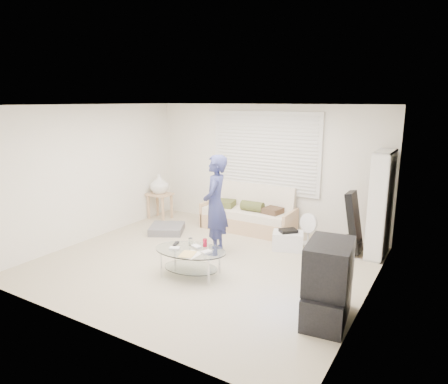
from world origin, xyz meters
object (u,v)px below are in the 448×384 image
Objects in this scene: bookshelf at (380,204)px; coffee_table at (191,255)px; tv_unit at (328,283)px; futon_sofa at (249,215)px.

bookshelf reaches higher than coffee_table.
bookshelf is 1.84× the size of tv_unit.
bookshelf is at bearing 87.06° from tv_unit.
tv_unit is at bearing -92.94° from bookshelf.
futon_sofa is at bearing 96.30° from coffee_table.
tv_unit reaches higher than coffee_table.
tv_unit reaches higher than futon_sofa.
coffee_table is (-2.10, 0.17, -0.14)m from tv_unit.
tv_unit is at bearing -47.16° from futon_sofa.
bookshelf is (2.49, -0.11, 0.59)m from futon_sofa.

